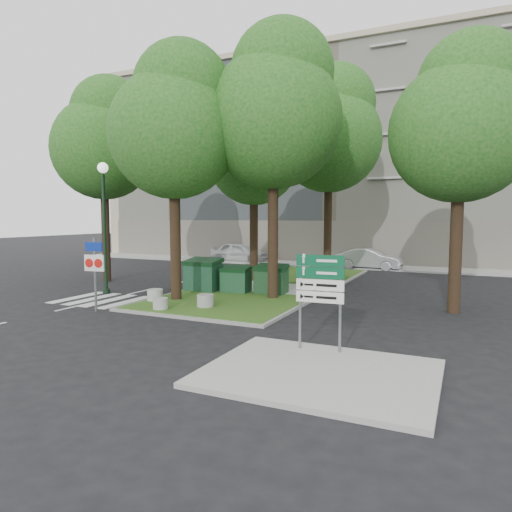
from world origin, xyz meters
The scene contains 26 objects.
ground centered at (0.00, 0.00, 0.00)m, with size 120.00×120.00×0.00m, color black.
median_island centered at (0.50, 8.00, 0.06)m, with size 6.00×16.00×0.12m, color #284F16.
median_kerb centered at (0.50, 8.00, 0.05)m, with size 6.30×16.30×0.10m, color gray.
sidewalk_corner centered at (6.50, -3.50, 0.06)m, with size 5.00×4.00×0.12m, color #999993.
building_sidewalk centered at (0.00, 18.50, 0.06)m, with size 42.00×3.00×0.12m, color #999993.
zebra_crossing centered at (-3.75, 1.50, 0.01)m, with size 5.00×3.00×0.01m, color silver.
apartment_building centered at (0.00, 26.00, 8.00)m, with size 41.00×12.00×16.00m, color tan.
tree_median_near_left centered at (-1.41, 2.56, 7.32)m, with size 5.20×5.20×10.53m.
tree_median_near_right centered at (2.09, 4.56, 7.99)m, with size 5.60×5.60×11.46m.
tree_median_mid centered at (-0.91, 9.06, 6.98)m, with size 4.80×4.80×9.99m.
tree_median_far centered at (2.29, 12.06, 8.32)m, with size 5.80×5.80×11.93m.
tree_street_left centered at (-8.41, 6.06, 7.65)m, with size 5.40×5.40×11.00m.
tree_street_right centered at (9.09, 5.06, 6.98)m, with size 5.00×5.00×10.06m.
dumpster_a centered at (-1.69, 4.96, 0.84)m, with size 1.62×1.14×1.50m.
dumpster_b centered at (-0.09, 5.15, 0.69)m, with size 1.33×0.97×1.19m.
dumpster_c centered at (1.51, 5.49, 0.74)m, with size 1.45×1.05×1.30m.
dumpster_d centered at (3.00, 9.04, 0.76)m, with size 1.57×1.20×1.34m.
bollard_left centered at (-2.10, 1.87, 0.34)m, with size 0.63×0.63×0.45m, color #A8A9A3.
bollard_right centered at (0.43, 1.64, 0.35)m, with size 0.64×0.64×0.46m, color gray.
bollard_mid centered at (-0.86, 0.57, 0.32)m, with size 0.56×0.56×0.40m, color #9E9D98.
litter_bin centered at (2.73, 11.10, 0.43)m, with size 0.36×0.36×0.63m, color #BCC817.
street_lamp centered at (-5.58, 2.82, 3.73)m, with size 0.47×0.47×5.94m.
traffic_sign_pole centered at (-3.10, -0.36, 1.76)m, with size 0.82×0.16×2.75m.
directional_sign centered at (6.04, -2.00, 1.75)m, with size 1.22×0.16×2.45m.
car_white centered at (-6.62, 18.29, 0.76)m, with size 1.80×4.46×1.52m, color silver.
car_silver centered at (3.50, 17.56, 0.69)m, with size 1.47×4.21×1.39m, color #A9ACB1.
Camera 1 is at (9.37, -13.04, 3.54)m, focal length 32.00 mm.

